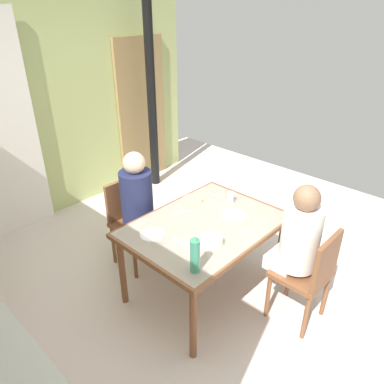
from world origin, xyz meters
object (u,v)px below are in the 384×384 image
(dining_table, at_px, (205,231))
(serving_bowl_center, at_px, (212,241))
(chair_near_diner, at_px, (310,273))
(chair_far_diner, at_px, (131,218))
(person_far_diner, at_px, (138,197))
(person_near_diner, at_px, (299,236))
(water_bottle_green_near, at_px, (195,255))

(dining_table, height_order, serving_bowl_center, serving_bowl_center)
(chair_near_diner, distance_m, chair_far_diner, 1.73)
(dining_table, distance_m, person_far_diner, 0.73)
(chair_far_diner, bearing_deg, person_near_diner, 106.20)
(dining_table, xyz_separation_m, chair_far_diner, (-0.15, 0.84, -0.16))
(dining_table, xyz_separation_m, person_near_diner, (0.30, -0.70, 0.13))
(chair_near_diner, relative_size, person_near_diner, 1.13)
(water_bottle_green_near, xyz_separation_m, serving_bowl_center, (0.32, 0.12, -0.11))
(dining_table, bearing_deg, person_far_diner, 101.88)
(chair_far_diner, distance_m, serving_bowl_center, 1.09)
(chair_far_diner, xyz_separation_m, serving_bowl_center, (-0.03, -1.06, 0.25))
(person_near_diner, bearing_deg, serving_bowl_center, 134.95)
(chair_far_diner, relative_size, serving_bowl_center, 5.12)
(dining_table, xyz_separation_m, person_far_diner, (-0.15, 0.70, 0.13))
(chair_far_diner, bearing_deg, water_bottle_green_near, 73.44)
(dining_table, bearing_deg, person_near_diner, -66.88)
(serving_bowl_center, bearing_deg, person_far_diner, 88.18)
(chair_near_diner, height_order, serving_bowl_center, chair_near_diner)
(dining_table, relative_size, water_bottle_green_near, 4.53)
(person_far_diner, xyz_separation_m, serving_bowl_center, (-0.03, -0.93, -0.03))
(chair_far_diner, relative_size, person_near_diner, 1.13)
(person_near_diner, bearing_deg, dining_table, 113.12)
(serving_bowl_center, bearing_deg, chair_far_diner, 88.42)
(person_near_diner, relative_size, person_far_diner, 1.00)
(dining_table, xyz_separation_m, chair_near_diner, (0.30, -0.84, -0.16))
(chair_near_diner, bearing_deg, person_near_diner, 90.00)
(person_far_diner, distance_m, serving_bowl_center, 0.93)
(person_near_diner, xyz_separation_m, water_bottle_green_near, (-0.80, 0.35, 0.08))
(person_far_diner, bearing_deg, chair_near_diner, 106.20)
(person_near_diner, height_order, person_far_diner, same)
(person_near_diner, relative_size, serving_bowl_center, 4.53)
(chair_near_diner, xyz_separation_m, person_near_diner, (-0.00, 0.14, 0.28))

